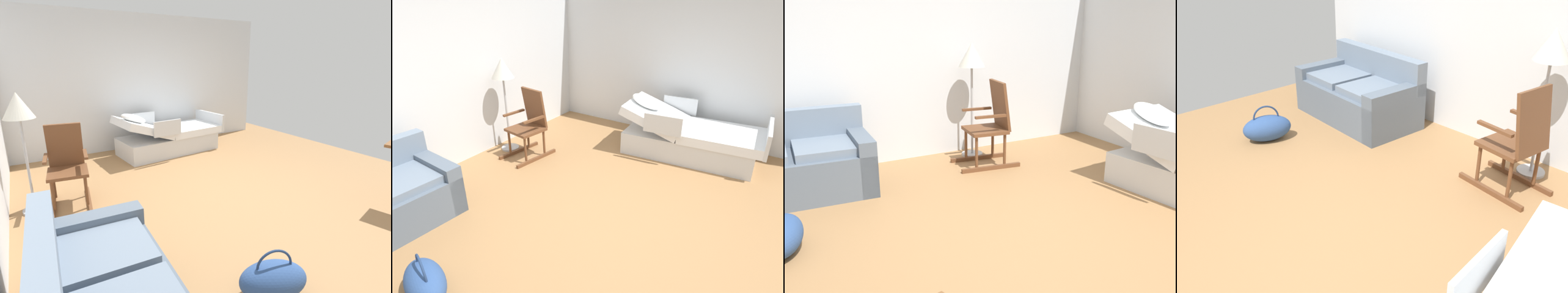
% 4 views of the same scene
% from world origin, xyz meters
% --- Properties ---
extents(ground_plane, '(6.76, 6.76, 0.00)m').
position_xyz_m(ground_plane, '(0.00, 0.00, 0.00)').
color(ground_plane, '#9E7247').
extents(back_wall, '(5.61, 0.10, 2.70)m').
position_xyz_m(back_wall, '(0.00, 2.72, 1.35)').
color(back_wall, silver).
rests_on(back_wall, ground).
extents(couch, '(1.65, 0.95, 0.85)m').
position_xyz_m(couch, '(-1.63, 2.08, 0.31)').
color(couch, slate).
rests_on(couch, ground).
extents(rocking_chair, '(0.82, 0.57, 1.05)m').
position_xyz_m(rocking_chair, '(0.68, 1.95, 0.50)').
color(rocking_chair, brown).
rests_on(rocking_chair, ground).
extents(floor_lamp, '(0.34, 0.34, 1.48)m').
position_xyz_m(floor_lamp, '(0.65, 2.39, 1.23)').
color(floor_lamp, '#B2B5BA').
rests_on(floor_lamp, ground).
extents(duffel_bag, '(0.48, 0.63, 0.43)m').
position_xyz_m(duffel_bag, '(-1.88, 0.85, 0.15)').
color(duffel_bag, '#2D4C84').
rests_on(duffel_bag, ground).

